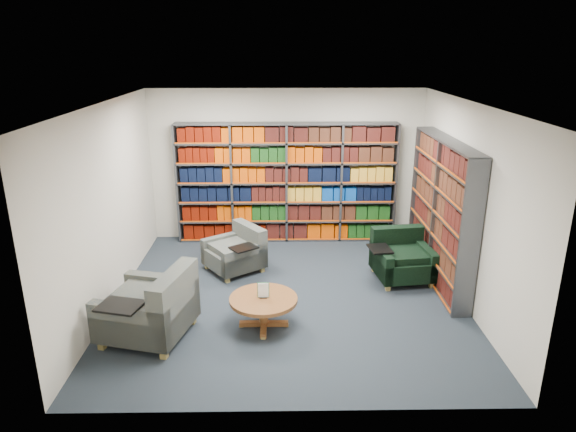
{
  "coord_description": "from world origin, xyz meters",
  "views": [
    {
      "loc": [
        -0.12,
        -6.8,
        3.54
      ],
      "look_at": [
        0.0,
        0.6,
        1.05
      ],
      "focal_mm": 32.0,
      "sensor_mm": 36.0,
      "label": 1
    }
  ],
  "objects_px": {
    "chair_green_right": "(401,259)",
    "coffee_table": "(263,304)",
    "chair_teal_left": "(238,253)",
    "chair_teal_front": "(154,311)"
  },
  "relations": [
    {
      "from": "chair_green_right",
      "to": "coffee_table",
      "type": "distance_m",
      "value": 2.59
    },
    {
      "from": "chair_green_right",
      "to": "chair_teal_left",
      "type": "bearing_deg",
      "value": 172.39
    },
    {
      "from": "chair_green_right",
      "to": "coffee_table",
      "type": "relative_size",
      "value": 1.18
    },
    {
      "from": "chair_teal_front",
      "to": "chair_teal_left",
      "type": "bearing_deg",
      "value": 66.54
    },
    {
      "from": "coffee_table",
      "to": "chair_green_right",
      "type": "bearing_deg",
      "value": 34.84
    },
    {
      "from": "chair_teal_left",
      "to": "coffee_table",
      "type": "bearing_deg",
      "value": -75.56
    },
    {
      "from": "chair_green_right",
      "to": "coffee_table",
      "type": "xyz_separation_m",
      "value": [
        -2.13,
        -1.48,
        0.03
      ]
    },
    {
      "from": "chair_green_right",
      "to": "chair_teal_front",
      "type": "relative_size",
      "value": 0.8
    },
    {
      "from": "chair_teal_left",
      "to": "coffee_table",
      "type": "height_order",
      "value": "chair_teal_left"
    },
    {
      "from": "chair_teal_left",
      "to": "chair_teal_front",
      "type": "distance_m",
      "value": 2.24
    }
  ]
}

